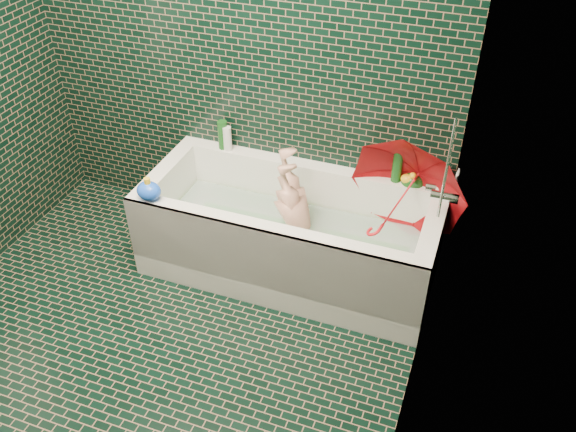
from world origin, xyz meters
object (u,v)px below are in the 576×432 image
(umbrella, at_px, (399,202))
(bath_toy, at_px, (149,191))
(bathtub, at_px, (289,242))
(rubber_duck, at_px, (408,178))
(child, at_px, (300,225))

(umbrella, height_order, bath_toy, umbrella)
(bathtub, height_order, bath_toy, bath_toy)
(umbrella, height_order, rubber_duck, umbrella)
(rubber_duck, relative_size, bath_toy, 0.64)
(umbrella, distance_m, bath_toy, 1.37)
(bathtub, relative_size, umbrella, 2.63)
(child, relative_size, rubber_duck, 8.54)
(rubber_duck, bearing_deg, bath_toy, -132.00)
(bathtub, distance_m, child, 0.12)
(umbrella, distance_m, rubber_duck, 0.23)
(bath_toy, bearing_deg, umbrella, -2.34)
(child, xyz_separation_m, bath_toy, (-0.75, -0.36, 0.30))
(umbrella, bearing_deg, bathtub, -151.66)
(bathtub, bearing_deg, bath_toy, -156.67)
(umbrella, relative_size, bath_toy, 3.83)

